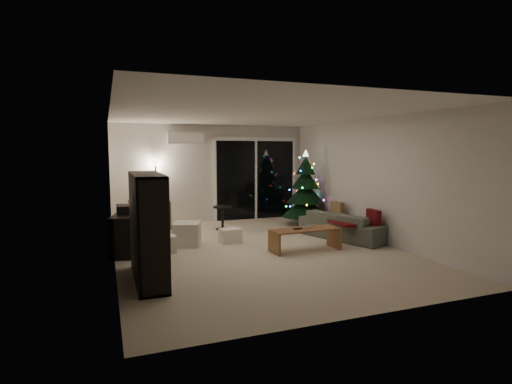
# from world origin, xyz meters

# --- Properties ---
(room) EXTENTS (6.50, 7.51, 2.60)m
(room) POSITION_xyz_m (0.46, 1.49, 1.02)
(room) COLOR beige
(room) RESTS_ON ground
(bookshelf) EXTENTS (0.70, 1.57, 1.52)m
(bookshelf) POSITION_xyz_m (-2.25, -1.10, 0.76)
(bookshelf) COLOR black
(bookshelf) RESTS_ON floor
(media_cabinet) EXTENTS (0.69, 1.22, 0.72)m
(media_cabinet) POSITION_xyz_m (-2.25, 0.64, 0.36)
(media_cabinet) COLOR black
(media_cabinet) RESTS_ON floor
(stereo) EXTENTS (0.36, 0.43, 0.15)m
(stereo) POSITION_xyz_m (-2.25, 0.64, 0.79)
(stereo) COLOR black
(stereo) RESTS_ON media_cabinet
(armchair) EXTENTS (0.88, 0.90, 0.75)m
(armchair) POSITION_xyz_m (-1.70, 2.36, 0.38)
(armchair) COLOR brown
(armchair) RESTS_ON floor
(ottoman) EXTENTS (0.63, 0.63, 0.45)m
(ottoman) POSITION_xyz_m (-1.15, 0.80, 0.22)
(ottoman) COLOR beige
(ottoman) RESTS_ON floor
(cardboard_box_a) EXTENTS (0.43, 0.33, 0.31)m
(cardboard_box_a) POSITION_xyz_m (-1.66, 0.38, 0.15)
(cardboard_box_a) COLOR silver
(cardboard_box_a) RESTS_ON floor
(cardboard_box_b) EXTENTS (0.43, 0.33, 0.28)m
(cardboard_box_b) POSITION_xyz_m (-0.29, 0.73, 0.14)
(cardboard_box_b) COLOR silver
(cardboard_box_b) RESTS_ON floor
(side_table) EXTENTS (0.48, 0.48, 0.55)m
(side_table) POSITION_xyz_m (-0.06, 2.09, 0.27)
(side_table) COLOR black
(side_table) RESTS_ON floor
(floor_lamp) EXTENTS (0.26, 0.26, 1.60)m
(floor_lamp) POSITION_xyz_m (-1.45, 3.11, 0.80)
(floor_lamp) COLOR black
(floor_lamp) RESTS_ON floor
(sofa) EXTENTS (1.33, 2.05, 0.56)m
(sofa) POSITION_xyz_m (2.05, 0.24, 0.28)
(sofa) COLOR #444842
(sofa) RESTS_ON floor
(sofa_throw) EXTENTS (0.60, 1.38, 0.05)m
(sofa_throw) POSITION_xyz_m (1.95, 0.24, 0.40)
(sofa_throw) COLOR #620B11
(sofa_throw) RESTS_ON sofa
(cushion_a) EXTENTS (0.14, 0.38, 0.37)m
(cushion_a) POSITION_xyz_m (2.30, 0.89, 0.51)
(cushion_a) COLOR #95825B
(cushion_a) RESTS_ON sofa
(cushion_b) EXTENTS (0.14, 0.37, 0.37)m
(cushion_b) POSITION_xyz_m (2.30, -0.41, 0.51)
(cushion_b) COLOR #620B11
(cushion_b) RESTS_ON sofa
(coffee_table) EXTENTS (1.32, 0.51, 0.41)m
(coffee_table) POSITION_xyz_m (0.81, -0.38, 0.21)
(coffee_table) COLOR brown
(coffee_table) RESTS_ON floor
(remote_a) EXTENTS (0.16, 0.05, 0.02)m
(remote_a) POSITION_xyz_m (0.66, -0.38, 0.42)
(remote_a) COLOR black
(remote_a) RESTS_ON coffee_table
(remote_b) EXTENTS (0.16, 0.09, 0.02)m
(remote_b) POSITION_xyz_m (0.91, -0.33, 0.42)
(remote_b) COLOR slate
(remote_b) RESTS_ON coffee_table
(christmas_tree) EXTENTS (1.39, 1.39, 1.86)m
(christmas_tree) POSITION_xyz_m (2.02, 1.92, 0.93)
(christmas_tree) COLOR black
(christmas_tree) RESTS_ON floor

